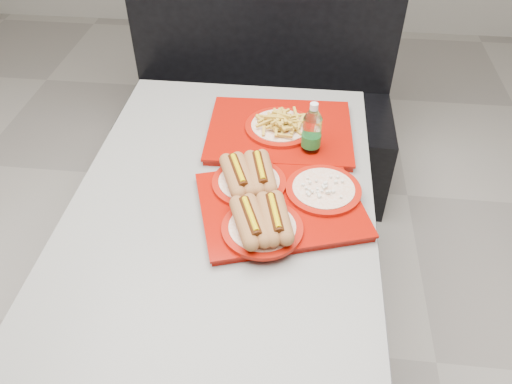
# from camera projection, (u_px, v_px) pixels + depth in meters

# --- Properties ---
(ground) EXTENTS (6.00, 6.00, 0.00)m
(ground) POSITION_uv_depth(u_px,v_px,m) (230.00, 342.00, 1.98)
(ground) COLOR #A09A90
(ground) RESTS_ON ground
(diner_table) EXTENTS (0.92, 1.42, 0.75)m
(diner_table) POSITION_uv_depth(u_px,v_px,m) (224.00, 243.00, 1.59)
(diner_table) COLOR black
(diner_table) RESTS_ON ground
(booth_bench) EXTENTS (1.30, 0.57, 1.35)m
(booth_bench) POSITION_uv_depth(u_px,v_px,m) (259.00, 107.00, 2.52)
(booth_bench) COLOR black
(booth_bench) RESTS_ON ground
(tray_near) EXTENTS (0.55, 0.48, 0.10)m
(tray_near) POSITION_uv_depth(u_px,v_px,m) (274.00, 200.00, 1.44)
(tray_near) COLOR #910C03
(tray_near) RESTS_ON diner_table
(tray_far) EXTENTS (0.51, 0.40, 0.10)m
(tray_far) POSITION_uv_depth(u_px,v_px,m) (280.00, 128.00, 1.72)
(tray_far) COLOR #910C03
(tray_far) RESTS_ON diner_table
(water_bottle) EXTENTS (0.06, 0.06, 0.20)m
(water_bottle) POSITION_uv_depth(u_px,v_px,m) (312.00, 134.00, 1.59)
(water_bottle) COLOR silver
(water_bottle) RESTS_ON diner_table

